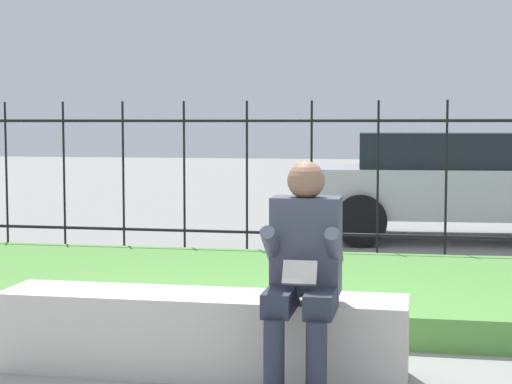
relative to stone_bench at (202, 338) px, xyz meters
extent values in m
plane|color=gray|center=(0.16, 0.00, -0.21)|extent=(60.00, 60.00, 0.00)
cube|color=beige|center=(0.00, 0.00, 0.03)|extent=(2.42, 0.48, 0.48)
cube|color=#9B978F|center=(0.00, 0.00, -0.17)|extent=(2.32, 0.44, 0.08)
cylinder|color=#282D3D|center=(0.53, -0.58, 0.07)|extent=(0.11, 0.11, 0.39)
cube|color=#282D3D|center=(0.53, -0.37, 0.32)|extent=(0.15, 0.42, 0.13)
cylinder|color=#282D3D|center=(0.75, -0.58, 0.07)|extent=(0.11, 0.11, 0.39)
cube|color=#282D3D|center=(0.75, -0.37, 0.32)|extent=(0.15, 0.42, 0.13)
cube|color=#424756|center=(0.64, -0.16, 0.59)|extent=(0.38, 0.24, 0.54)
sphere|color=#8C664C|center=(0.64, -0.18, 0.96)|extent=(0.21, 0.21, 0.21)
cylinder|color=#424756|center=(0.47, -0.32, 0.61)|extent=(0.08, 0.29, 0.24)
cylinder|color=#424756|center=(0.82, -0.32, 0.61)|extent=(0.08, 0.29, 0.24)
cube|color=beige|center=(0.64, -0.42, 0.48)|extent=(0.18, 0.09, 0.13)
cube|color=#569342|center=(0.16, 2.08, -0.10)|extent=(10.81, 2.76, 0.23)
cylinder|color=black|center=(0.16, 3.88, 0.13)|extent=(8.81, 0.03, 0.03)
cylinder|color=black|center=(0.16, 3.88, 1.30)|extent=(8.81, 0.03, 0.03)
cylinder|color=black|center=(-3.22, 3.88, 0.64)|extent=(0.02, 0.02, 1.71)
cylinder|color=black|center=(-2.55, 3.88, 0.64)|extent=(0.02, 0.02, 1.71)
cylinder|color=black|center=(-1.87, 3.88, 0.64)|extent=(0.02, 0.02, 1.71)
cylinder|color=black|center=(-1.19, 3.88, 0.64)|extent=(0.02, 0.02, 1.71)
cylinder|color=black|center=(-0.51, 3.88, 0.64)|extent=(0.02, 0.02, 1.71)
cylinder|color=black|center=(0.16, 3.88, 0.64)|extent=(0.02, 0.02, 1.71)
cylinder|color=black|center=(0.84, 3.88, 0.64)|extent=(0.02, 0.02, 1.71)
cylinder|color=black|center=(1.52, 3.88, 0.64)|extent=(0.02, 0.02, 1.71)
cube|color=#B7B7BC|center=(1.85, 6.29, 0.41)|extent=(4.42, 1.97, 0.61)
cube|color=black|center=(1.68, 6.28, 0.93)|extent=(2.47, 1.64, 0.44)
cylinder|color=black|center=(0.57, 5.38, 0.10)|extent=(0.64, 0.24, 0.63)
cylinder|color=black|center=(0.46, 7.03, 0.10)|extent=(0.64, 0.24, 0.63)
camera|label=1|loc=(1.26, -4.84, 1.28)|focal=60.00mm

